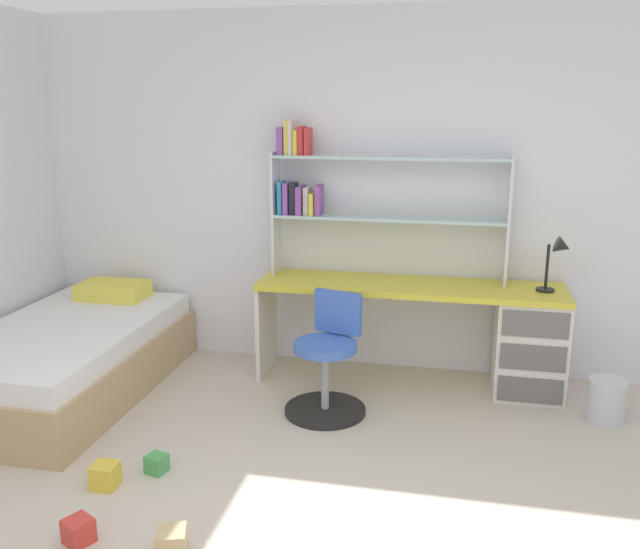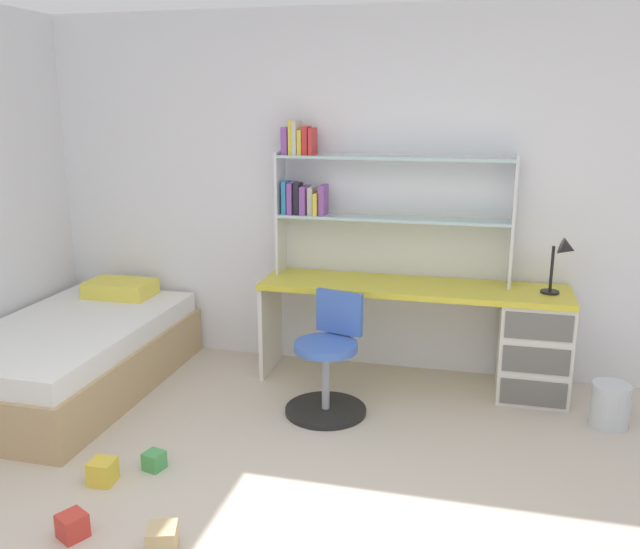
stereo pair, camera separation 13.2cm
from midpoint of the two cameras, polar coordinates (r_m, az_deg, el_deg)
The scene contains 11 objects.
room_shell at distance 3.96m, azimuth -16.37°, elevation 4.51°, with size 6.09×6.44×2.58m.
desk at distance 4.72m, azimuth 15.43°, elevation -4.86°, with size 2.10×0.52×0.72m.
bookshelf_hutch at distance 4.72m, azimuth 3.92°, elevation 7.25°, with size 1.64×0.22×1.09m.
desk_lamp at distance 4.58m, azimuth 20.77°, elevation 1.39°, with size 0.20×0.17×0.38m.
swivel_chair at distance 4.30m, azimuth 1.58°, elevation -7.91°, with size 0.52×0.52×0.76m.
bed_platform at distance 4.93m, azimuth -19.61°, elevation -6.51°, with size 1.09×1.88×0.60m.
waste_bin at distance 4.57m, azimuth 24.21°, elevation -10.07°, with size 0.23×0.23×0.27m, color silver.
toy_block_natural_0 at distance 3.23m, azimuth -12.03°, elevation -21.22°, with size 0.13×0.13×0.13m, color tan.
toy_block_red_1 at distance 3.43m, azimuth -19.21°, elevation -19.53°, with size 0.12×0.12×0.12m, color red.
toy_block_yellow_2 at distance 3.79m, azimuth -17.02°, elevation -15.74°, with size 0.13×0.13×0.13m, color gold.
toy_block_green_3 at distance 3.85m, azimuth -12.94°, elevation -15.18°, with size 0.10×0.10×0.10m, color #479E51.
Camera 2 is at (0.73, -2.02, 1.93)m, focal length 37.64 mm.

